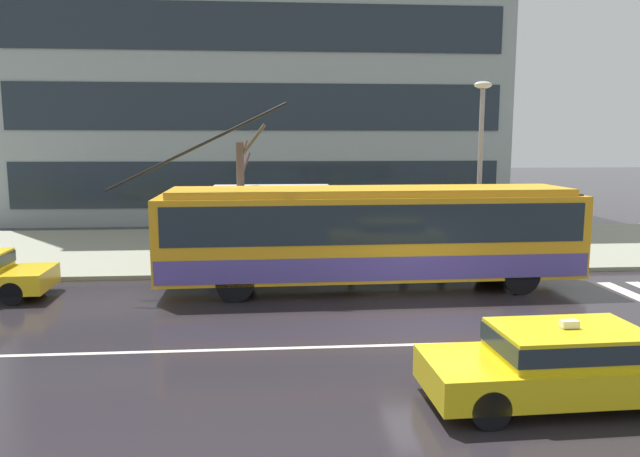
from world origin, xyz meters
The scene contains 13 objects.
ground_plane centered at (0.00, 0.00, 0.00)m, with size 160.00×160.00×0.00m, color #262228.
sidewalk_slab centered at (0.00, 10.36, 0.07)m, with size 80.00×10.00×0.14m, color gray.
lane_centre_line centered at (0.00, -1.20, 0.00)m, with size 72.00×0.14×0.01m, color silver.
trolleybus centered at (-1.06, 3.76, 1.62)m, with size 13.34×2.71×5.31m.
taxi_oncoming_near centered at (0.78, -4.17, 0.70)m, with size 4.39×1.87×1.39m.
bus_shelter centered at (-3.90, 7.13, 2.13)m, with size 3.92×1.88×2.62m.
pedestrian_at_shelter centered at (-1.13, 7.65, 1.80)m, with size 1.44×1.44×2.04m.
pedestrian_approaching_curb centered at (-6.02, 8.20, 1.83)m, with size 1.59×1.59×2.06m.
pedestrian_walking_past centered at (1.87, 6.88, 1.82)m, with size 1.48×1.48×2.05m.
pedestrian_waiting_by_pole centered at (0.62, 7.08, 1.73)m, with size 1.33×1.33×1.97m.
street_lamp centered at (3.06, 6.48, 3.77)m, with size 0.60×0.32×6.06m.
street_tree_bare centered at (-4.90, 7.04, 2.43)m, with size 1.01×0.96×4.70m.
office_tower_corner_left centered at (-4.47, 23.20, 9.81)m, with size 26.25×12.29×19.60m.
Camera 1 is at (-3.90, -13.24, 4.27)m, focal length 33.83 mm.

